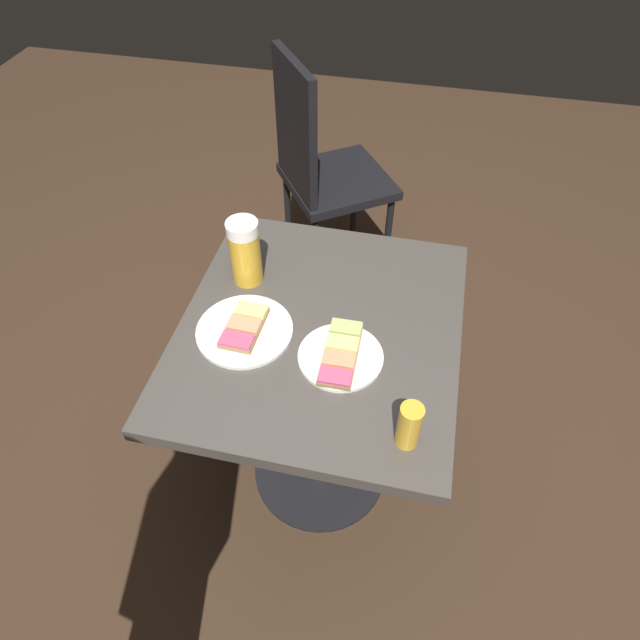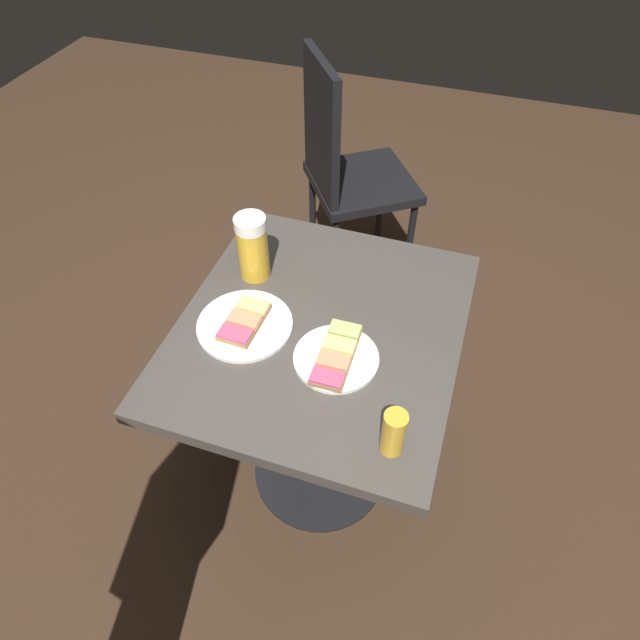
{
  "view_description": "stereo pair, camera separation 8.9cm",
  "coord_description": "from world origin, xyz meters",
  "px_view_note": "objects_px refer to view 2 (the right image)",
  "views": [
    {
      "loc": [
        0.19,
        -0.87,
        1.72
      ],
      "look_at": [
        0.0,
        0.0,
        0.75
      ],
      "focal_mm": 30.97,
      "sensor_mm": 36.0,
      "label": 1
    },
    {
      "loc": [
        0.28,
        -0.85,
        1.72
      ],
      "look_at": [
        0.0,
        0.0,
        0.75
      ],
      "focal_mm": 30.97,
      "sensor_mm": 36.0,
      "label": 2
    }
  ],
  "objects_px": {
    "plate_near": "(336,357)",
    "beer_mug": "(252,246)",
    "beer_glass_small": "(393,433)",
    "cafe_chair": "(346,168)",
    "plate_far": "(245,324)"
  },
  "relations": [
    {
      "from": "plate_near",
      "to": "cafe_chair",
      "type": "distance_m",
      "value": 1.07
    },
    {
      "from": "beer_glass_small",
      "to": "cafe_chair",
      "type": "height_order",
      "value": "cafe_chair"
    },
    {
      "from": "beer_glass_small",
      "to": "plate_near",
      "type": "bearing_deg",
      "value": 133.34
    },
    {
      "from": "cafe_chair",
      "to": "beer_glass_small",
      "type": "bearing_deg",
      "value": -14.85
    },
    {
      "from": "beer_mug",
      "to": "cafe_chair",
      "type": "distance_m",
      "value": 0.85
    },
    {
      "from": "beer_mug",
      "to": "cafe_chair",
      "type": "relative_size",
      "value": 0.18
    },
    {
      "from": "plate_far",
      "to": "beer_glass_small",
      "type": "height_order",
      "value": "beer_glass_small"
    },
    {
      "from": "plate_far",
      "to": "beer_mug",
      "type": "bearing_deg",
      "value": 105.33
    },
    {
      "from": "plate_near",
      "to": "beer_mug",
      "type": "xyz_separation_m",
      "value": [
        -0.29,
        0.21,
        0.08
      ]
    },
    {
      "from": "plate_near",
      "to": "beer_glass_small",
      "type": "height_order",
      "value": "beer_glass_small"
    },
    {
      "from": "plate_near",
      "to": "beer_mug",
      "type": "distance_m",
      "value": 0.37
    },
    {
      "from": "beer_mug",
      "to": "beer_glass_small",
      "type": "height_order",
      "value": "beer_mug"
    },
    {
      "from": "plate_far",
      "to": "plate_near",
      "type": "bearing_deg",
      "value": -6.88
    },
    {
      "from": "plate_near",
      "to": "cafe_chair",
      "type": "relative_size",
      "value": 0.2
    },
    {
      "from": "beer_mug",
      "to": "cafe_chair",
      "type": "bearing_deg",
      "value": 88.7
    }
  ]
}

